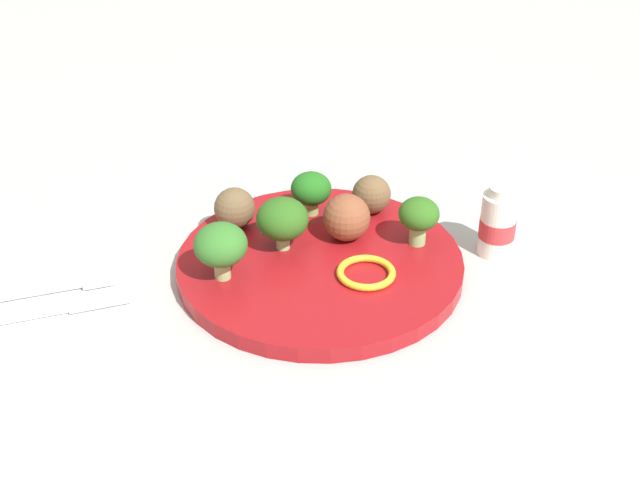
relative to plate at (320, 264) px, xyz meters
name	(u,v)px	position (x,y,z in m)	size (l,w,h in m)	color
ground_plane	(320,271)	(0.00, 0.00, -0.01)	(4.00, 4.00, 0.00)	#B2B2AD
plate	(320,264)	(0.00, 0.00, 0.00)	(0.28, 0.28, 0.02)	maroon
broccoli_floret_near_rim	(282,219)	(-0.03, 0.03, 0.04)	(0.05, 0.05, 0.05)	#99CA7C
broccoli_floret_front_left	(418,215)	(0.10, 0.00, 0.04)	(0.04, 0.04, 0.05)	#92C073
broccoli_floret_back_right	(221,246)	(-0.10, -0.01, 0.04)	(0.05, 0.05, 0.06)	#A4BB75
broccoli_floret_mid_right	(311,189)	(0.01, 0.08, 0.04)	(0.04, 0.04, 0.05)	#9FBA66
meatball_near_rim	(347,217)	(0.03, 0.03, 0.03)	(0.05, 0.05, 0.05)	brown
meatball_front_left	(235,208)	(-0.07, 0.08, 0.03)	(0.04, 0.04, 0.04)	brown
meatball_back_left	(371,194)	(0.08, 0.07, 0.03)	(0.04, 0.04, 0.04)	brown
pepper_ring_center	(366,273)	(0.03, -0.04, 0.01)	(0.06, 0.06, 0.01)	yellow
napkin	(50,303)	(-0.26, 0.01, -0.01)	(0.17, 0.12, 0.01)	white
fork	(58,286)	(-0.25, 0.03, 0.00)	(0.12, 0.02, 0.01)	silver
knife	(57,308)	(-0.25, -0.01, 0.00)	(0.15, 0.02, 0.01)	white
yogurt_bottle	(498,224)	(0.18, -0.01, 0.03)	(0.04, 0.04, 0.08)	white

